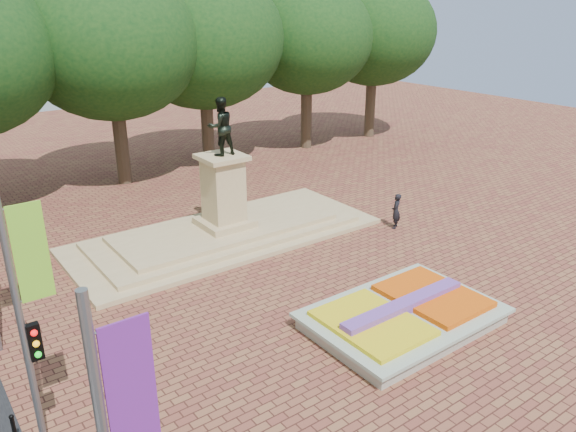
# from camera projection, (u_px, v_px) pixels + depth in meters

# --- Properties ---
(ground) EXTENTS (90.00, 90.00, 0.00)m
(ground) POSITION_uv_depth(u_px,v_px,m) (340.00, 310.00, 19.83)
(ground) COLOR brown
(ground) RESTS_ON ground
(flower_bed) EXTENTS (6.30, 4.30, 0.91)m
(flower_bed) POSITION_uv_depth(u_px,v_px,m) (403.00, 315.00, 18.76)
(flower_bed) COLOR gray
(flower_bed) RESTS_ON ground
(monument) EXTENTS (14.00, 6.00, 6.40)m
(monument) POSITION_uv_depth(u_px,v_px,m) (225.00, 219.00, 25.51)
(monument) COLOR tan
(monument) RESTS_ON ground
(tree_row_back) EXTENTS (44.80, 8.80, 10.43)m
(tree_row_back) POSITION_uv_depth(u_px,v_px,m) (167.00, 65.00, 32.20)
(tree_row_back) COLOR #3A2C20
(tree_row_back) RESTS_ON ground
(banner_poles) EXTENTS (0.88, 11.17, 7.00)m
(banner_poles) POSITION_uv_depth(u_px,v_px,m) (30.00, 322.00, 11.88)
(banner_poles) COLOR slate
(banner_poles) RESTS_ON ground
(pedestrian) EXTENTS (0.74, 0.70, 1.71)m
(pedestrian) POSITION_uv_depth(u_px,v_px,m) (396.00, 211.00, 26.59)
(pedestrian) COLOR black
(pedestrian) RESTS_ON ground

